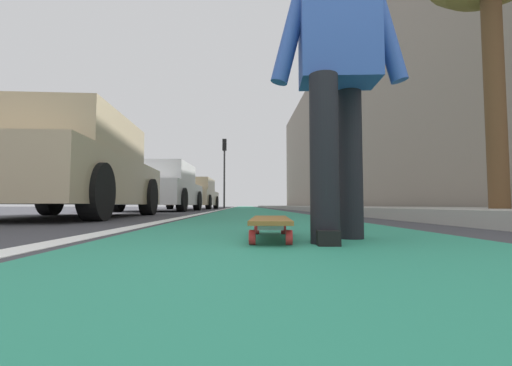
{
  "coord_description": "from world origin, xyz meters",
  "views": [
    {
      "loc": [
        -0.65,
        0.25,
        0.18
      ],
      "look_at": [
        10.66,
        -0.16,
        0.9
      ],
      "focal_mm": 24.65,
      "sensor_mm": 36.0,
      "label": 1
    }
  ],
  "objects": [
    {
      "name": "parked_car_mid",
      "position": [
        10.6,
        2.84,
        0.73
      ],
      "size": [
        4.27,
        2.15,
        1.5
      ],
      "color": "silver",
      "rests_on": "ground"
    },
    {
      "name": "building_facade",
      "position": [
        22.0,
        -5.65,
        5.01
      ],
      "size": [
        40.0,
        1.2,
        10.02
      ],
      "primitive_type": "cube",
      "color": "gray",
      "rests_on": "ground"
    },
    {
      "name": "ground_plane",
      "position": [
        10.0,
        0.0,
        0.0
      ],
      "size": [
        80.0,
        80.0,
        0.0
      ],
      "primitive_type": "plane",
      "color": "#38383D"
    },
    {
      "name": "sidewalk_curb",
      "position": [
        18.0,
        -3.21,
        0.07
      ],
      "size": [
        52.0,
        3.2,
        0.14
      ],
      "primitive_type": "cube",
      "color": "#9E9B93",
      "rests_on": "ground"
    },
    {
      "name": "skater_person",
      "position": [
        1.13,
        -0.24,
        0.94
      ],
      "size": [
        0.45,
        0.72,
        1.64
      ],
      "color": "black",
      "rests_on": "ground"
    },
    {
      "name": "pedestrian_distant",
      "position": [
        10.88,
        -2.61,
        0.95
      ],
      "size": [
        0.47,
        0.73,
        1.66
      ],
      "color": "#384260",
      "rests_on": "ground"
    },
    {
      "name": "lane_stripe_white",
      "position": [
        20.0,
        1.17,
        0.0
      ],
      "size": [
        52.0,
        0.16,
        0.01
      ],
      "primitive_type": "cube",
      "color": "silver",
      "rests_on": "ground"
    },
    {
      "name": "traffic_light",
      "position": [
        23.59,
        1.57,
        3.27
      ],
      "size": [
        0.33,
        0.28,
        4.78
      ],
      "color": "#2D2D2D",
      "rests_on": "ground"
    },
    {
      "name": "parked_car_far",
      "position": [
        16.81,
        2.66,
        0.72
      ],
      "size": [
        4.66,
        2.11,
        1.49
      ],
      "color": "tan",
      "rests_on": "ground"
    },
    {
      "name": "skateboard",
      "position": [
        1.28,
        0.11,
        0.09
      ],
      "size": [
        0.85,
        0.26,
        0.11
      ],
      "color": "red",
      "rests_on": "ground"
    },
    {
      "name": "parked_car_near",
      "position": [
        4.68,
        2.88,
        0.73
      ],
      "size": [
        4.19,
        2.11,
        1.5
      ],
      "color": "tan",
      "rests_on": "ground"
    },
    {
      "name": "bike_lane_paint",
      "position": [
        24.0,
        0.0,
        0.0
      ],
      "size": [
        56.0,
        2.04,
        0.0
      ],
      "primitive_type": "cube",
      "color": "#288466",
      "rests_on": "ground"
    }
  ]
}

